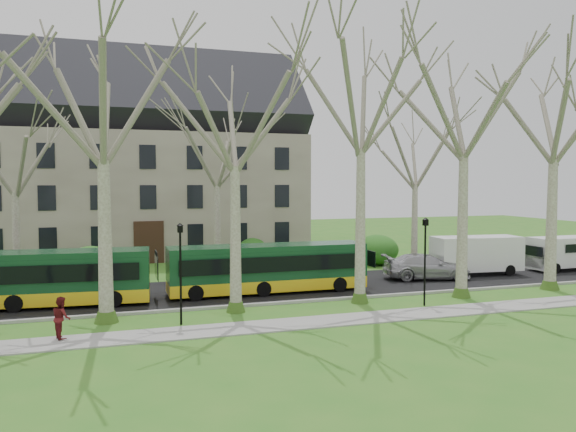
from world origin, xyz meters
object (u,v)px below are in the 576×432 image
object	(u,v)px
bus_follow	(268,268)
van_b	(566,253)
bus_lead	(31,278)
van_a	(476,256)
pedestrian_b	(61,317)
sedan	(427,267)

from	to	relation	value
bus_follow	van_b	xyz separation A→B (m)	(21.71, 1.18, -0.22)
bus_lead	van_a	world-z (taller)	bus_lead
bus_follow	pedestrian_b	bearing A→B (deg)	-147.94
van_b	van_a	bearing A→B (deg)	176.97
bus_follow	van_b	world-z (taller)	bus_follow
bus_lead	bus_follow	size ratio (longest dim) A/B	1.03
bus_follow	sedan	bearing A→B (deg)	5.84
bus_lead	bus_follow	distance (m)	11.97
van_a	pedestrian_b	size ratio (longest dim) A/B	3.50
bus_follow	van_a	xyz separation A→B (m)	(14.63, 1.46, -0.11)
bus_lead	pedestrian_b	world-z (taller)	bus_lead
pedestrian_b	sedan	bearing A→B (deg)	-88.71
van_b	bus_lead	bearing A→B (deg)	-179.01
bus_lead	van_b	world-z (taller)	bus_lead
bus_lead	sedan	xyz separation A→B (m)	(22.58, 0.87, -0.61)
bus_follow	pedestrian_b	xyz separation A→B (m)	(-10.17, -6.25, -0.54)
sedan	van_b	bearing A→B (deg)	-75.71
sedan	pedestrian_b	world-z (taller)	pedestrian_b
bus_follow	bus_lead	bearing A→B (deg)	179.90
bus_follow	sedan	size ratio (longest dim) A/B	2.02
van_b	bus_follow	bearing A→B (deg)	-177.70
bus_lead	van_b	size ratio (longest dim) A/B	2.13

